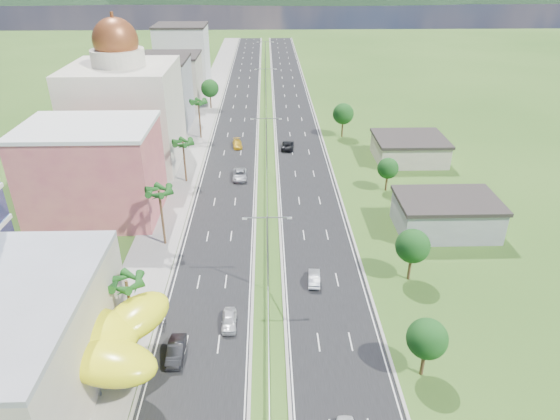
{
  "coord_description": "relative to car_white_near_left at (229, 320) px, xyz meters",
  "views": [
    {
      "loc": [
        0.1,
        -43.07,
        39.58
      ],
      "look_at": [
        1.82,
        19.21,
        7.0
      ],
      "focal_mm": 32.0,
      "sensor_mm": 36.0,
      "label": 1
    }
  ],
  "objects": [
    {
      "name": "shed_near",
      "position": [
        32.63,
        21.83,
        1.73
      ],
      "size": [
        15.0,
        10.0,
        5.0
      ],
      "primitive_type": "cube",
      "color": "gray",
      "rests_on": "ground"
    },
    {
      "name": "palm_tree_e",
      "position": [
        -10.87,
        66.83,
        7.53
      ],
      "size": [
        3.6,
        3.6,
        9.4
      ],
      "color": "#47301C",
      "rests_on": "ground"
    },
    {
      "name": "leafy_tree_lfar",
      "position": [
        -10.87,
        91.83,
        4.8
      ],
      "size": [
        4.9,
        4.9,
        8.05
      ],
      "color": "#47301C",
      "rests_on": "ground"
    },
    {
      "name": "domed_building",
      "position": [
        -23.37,
        51.83,
        10.58
      ],
      "size": [
        20.0,
        20.0,
        28.7
      ],
      "color": "beige",
      "rests_on": "ground"
    },
    {
      "name": "ground",
      "position": [
        4.63,
        -3.17,
        -0.77
      ],
      "size": [
        500.0,
        500.0,
        0.0
      ],
      "primitive_type": "plane",
      "color": "#2D5119",
      "rests_on": "ground"
    },
    {
      "name": "palm_tree_d",
      "position": [
        -10.87,
        41.83,
        6.77
      ],
      "size": [
        3.6,
        3.6,
        8.6
      ],
      "color": "#47301C",
      "rests_on": "ground"
    },
    {
      "name": "lime_canopy",
      "position": [
        -15.36,
        -7.18,
        4.22
      ],
      "size": [
        18.0,
        15.0,
        7.4
      ],
      "color": "yellow",
      "rests_on": "ground"
    },
    {
      "name": "leafy_tree_rb",
      "position": [
        23.63,
        8.83,
        4.4
      ],
      "size": [
        4.55,
        4.55,
        7.47
      ],
      "color": "#47301C",
      "rests_on": "ground"
    },
    {
      "name": "car_silver_mid_left",
      "position": [
        -0.62,
        42.8,
        0.08
      ],
      "size": [
        2.87,
        5.91,
        1.62
      ],
      "primitive_type": "imported",
      "rotation": [
        0.0,
        0.0,
        0.03
      ],
      "color": "#9A9CA1",
      "rests_on": "road_left"
    },
    {
      "name": "pink_shophouse",
      "position": [
        -23.37,
        28.83,
        6.73
      ],
      "size": [
        20.0,
        15.0,
        15.0
      ],
      "primitive_type": "cube",
      "color": "#B64A59",
      "rests_on": "ground"
    },
    {
      "name": "car_silver_right",
      "position": [
        10.8,
        8.32,
        -0.02
      ],
      "size": [
        1.85,
        4.43,
        1.42
      ],
      "primitive_type": "imported",
      "rotation": [
        0.0,
        0.0,
        3.06
      ],
      "color": "#B5B8BE",
      "rests_on": "road_right"
    },
    {
      "name": "car_yellow_far_left",
      "position": [
        -1.95,
        60.42,
        -0.02
      ],
      "size": [
        2.54,
        5.11,
        1.43
      ],
      "primitive_type": "imported",
      "rotation": [
        0.0,
        0.0,
        0.11
      ],
      "color": "gold",
      "rests_on": "road_left"
    },
    {
      "name": "sidewalk_left",
      "position": [
        -12.37,
        86.83,
        -0.71
      ],
      "size": [
        7.0,
        260.0,
        0.12
      ],
      "primitive_type": "cube",
      "color": "gray",
      "rests_on": "ground"
    },
    {
      "name": "streetlight_median_e",
      "position": [
        4.63,
        136.83,
        5.97
      ],
      "size": [
        6.04,
        0.25,
        11.0
      ],
      "color": "gray",
      "rests_on": "ground"
    },
    {
      "name": "leafy_tree_ra",
      "position": [
        20.63,
        -8.17,
        4.0
      ],
      "size": [
        4.2,
        4.2,
        6.9
      ],
      "color": "#47301C",
      "rests_on": "ground"
    },
    {
      "name": "shed_far",
      "position": [
        34.63,
        51.83,
        1.43
      ],
      "size": [
        14.0,
        12.0,
        4.4
      ],
      "primitive_type": "cube",
      "color": "#AC9F8E",
      "rests_on": "ground"
    },
    {
      "name": "streetlight_median_b",
      "position": [
        4.63,
        6.83,
        5.97
      ],
      "size": [
        6.04,
        0.25,
        11.0
      ],
      "color": "gray",
      "rests_on": "ground"
    },
    {
      "name": "leafy_tree_rc",
      "position": [
        26.63,
        36.83,
        3.6
      ],
      "size": [
        3.85,
        3.85,
        6.33
      ],
      "color": "#47301C",
      "rests_on": "ground"
    },
    {
      "name": "car_dark_left",
      "position": [
        -5.47,
        -4.98,
        0.08
      ],
      "size": [
        1.74,
        4.95,
        1.63
      ],
      "primitive_type": "imported",
      "rotation": [
        0.0,
        0.0,
        0.0
      ],
      "color": "black",
      "rests_on": "road_left"
    },
    {
      "name": "midrise_grey",
      "position": [
        -22.37,
        76.83,
        7.23
      ],
      "size": [
        16.0,
        15.0,
        16.0
      ],
      "primitive_type": "cube",
      "color": "gray",
      "rests_on": "ground"
    },
    {
      "name": "palm_tree_b",
      "position": [
        -10.87,
        -1.17,
        6.29
      ],
      "size": [
        3.6,
        3.6,
        8.1
      ],
      "color": "#47301C",
      "rests_on": "ground"
    },
    {
      "name": "midrise_white",
      "position": [
        -22.37,
        121.83,
        8.23
      ],
      "size": [
        16.0,
        15.0,
        18.0
      ],
      "primitive_type": "cube",
      "color": "silver",
      "rests_on": "ground"
    },
    {
      "name": "streetlight_median_d",
      "position": [
        4.63,
        91.83,
        5.97
      ],
      "size": [
        6.04,
        0.25,
        11.0
      ],
      "color": "gray",
      "rests_on": "ground"
    },
    {
      "name": "median_guardrail",
      "position": [
        4.63,
        68.82,
        -0.16
      ],
      "size": [
        0.1,
        216.06,
        0.76
      ],
      "color": "gray",
      "rests_on": "ground"
    },
    {
      "name": "streetlight_median_c",
      "position": [
        4.63,
        46.83,
        5.97
      ],
      "size": [
        6.04,
        0.25,
        11.0
      ],
      "color": "gray",
      "rests_on": "ground"
    },
    {
      "name": "motorcycle",
      "position": [
        -7.67,
        -0.07,
        -0.11
      ],
      "size": [
        0.63,
        1.97,
        1.25
      ],
      "primitive_type": "imported",
      "rotation": [
        0.0,
        0.0,
        -0.02
      ],
      "color": "black",
      "rests_on": "road_left"
    },
    {
      "name": "road_left",
      "position": [
        -2.87,
        86.83,
        -0.75
      ],
      "size": [
        11.0,
        260.0,
        0.04
      ],
      "primitive_type": "cube",
      "color": "black",
      "rests_on": "ground"
    },
    {
      "name": "leafy_tree_rd",
      "position": [
        22.63,
        66.83,
        4.8
      ],
      "size": [
        4.9,
        4.9,
        8.05
      ],
      "color": "#47301C",
      "rests_on": "ground"
    },
    {
      "name": "road_right",
      "position": [
        12.13,
        86.83,
        -0.75
      ],
      "size": [
        11.0,
        260.0,
        0.04
      ],
      "primitive_type": "cube",
      "color": "black",
      "rests_on": "ground"
    },
    {
      "name": "palm_tree_c",
      "position": [
        -10.87,
        18.83,
        7.73
      ],
      "size": [
        3.6,
        3.6,
        9.6
      ],
      "color": "#47301C",
      "rests_on": "ground"
    },
    {
      "name": "midrise_beige",
      "position": [
        -22.37,
        98.83,
        5.73
      ],
      "size": [
        16.0,
        15.0,
        13.0
      ],
      "primitive_type": "cube",
      "color": "#AC9F8E",
      "rests_on": "ground"
    },
    {
      "name": "car_white_near_left",
      "position": [
        0.0,
        0.0,
        0.0
      ],
      "size": [
        1.84,
        4.35,
        1.47
      ],
      "primitive_type": "imported",
      "rotation": [
        0.0,
        0.0,
        0.02
      ],
      "color": "silver",
      "rests_on": "road_left"
    },
    {
      "name": "car_dark_far_right",
      "position": [
        9.34,
        59.05,
        0.05
      ],
      "size": [
        3.18,
        5.91,
        1.58
      ],
      "primitive_type": "imported",
      "rotation": [
        0.0,
        0.0,
        3.04
      ],
      "color": "black",
      "rests_on": "road_right"
    }
  ]
}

